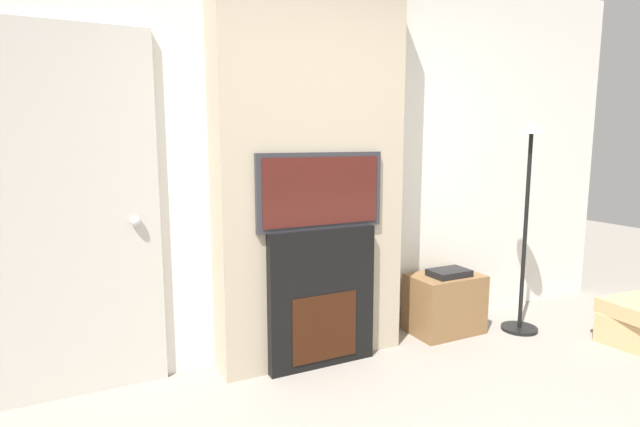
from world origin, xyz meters
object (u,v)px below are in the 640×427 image
at_px(media_stand, 445,302).
at_px(box_stack, 639,322).
at_px(television, 320,191).
at_px(floor_lamp, 528,193).
at_px(fireplace, 320,298).

bearing_deg(media_stand, box_stack, -35.59).
distance_m(television, media_stand, 1.43).
relative_size(television, box_stack, 1.60).
xyz_separation_m(floor_lamp, media_stand, (-0.55, 0.24, -0.84)).
xyz_separation_m(television, box_stack, (2.22, -0.73, -0.99)).
bearing_deg(fireplace, floor_lamp, -5.92).
height_order(box_stack, media_stand, media_stand).
relative_size(box_stack, media_stand, 0.99).
height_order(fireplace, television, television).
distance_m(floor_lamp, box_stack, 1.22).
distance_m(fireplace, media_stand, 1.12).
height_order(floor_lamp, media_stand, floor_lamp).
xyz_separation_m(fireplace, television, (0.00, -0.00, 0.70)).
bearing_deg(box_stack, media_stand, 144.41).
height_order(television, box_stack, television).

